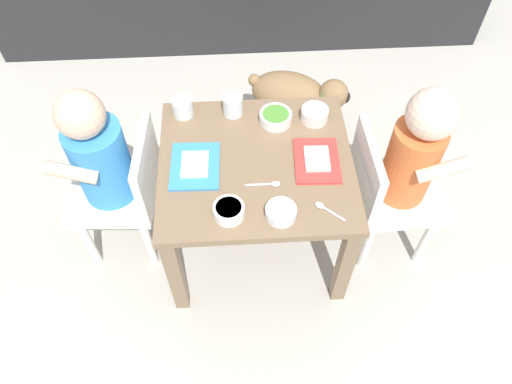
{
  "coord_description": "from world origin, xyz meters",
  "views": [
    {
      "loc": [
        -0.06,
        -0.94,
        1.55
      ],
      "look_at": [
        0.0,
        0.0,
        0.28
      ],
      "focal_mm": 34.24,
      "sensor_mm": 36.0,
      "label": 1
    }
  ],
  "objects_px": {
    "dining_table": "(256,177)",
    "cereal_bowl_right_side": "(276,117)",
    "cereal_bowl_left_side": "(229,211)",
    "veggie_bowl_near": "(315,114)",
    "seated_child_left": "(105,161)",
    "food_tray_left": "(195,166)",
    "water_cup_left": "(233,106)",
    "seated_child_right": "(408,161)",
    "spoon_by_left_tray": "(267,184)",
    "spoon_by_right_tray": "(327,210)",
    "water_cup_right": "(183,108)",
    "dog": "(295,95)",
    "food_tray_right": "(317,160)",
    "veggie_bowl_far": "(281,212)"
  },
  "relations": [
    {
      "from": "food_tray_right",
      "to": "spoon_by_left_tray",
      "type": "relative_size",
      "value": 1.84
    },
    {
      "from": "spoon_by_left_tray",
      "to": "spoon_by_right_tray",
      "type": "xyz_separation_m",
      "value": [
        0.16,
        -0.1,
        0.0
      ]
    },
    {
      "from": "dog",
      "to": "cereal_bowl_left_side",
      "type": "height_order",
      "value": "cereal_bowl_left_side"
    },
    {
      "from": "cereal_bowl_left_side",
      "to": "veggie_bowl_near",
      "type": "distance_m",
      "value": 0.45
    },
    {
      "from": "cereal_bowl_left_side",
      "to": "veggie_bowl_near",
      "type": "relative_size",
      "value": 1.0
    },
    {
      "from": "dining_table",
      "to": "cereal_bowl_left_side",
      "type": "distance_m",
      "value": 0.23
    },
    {
      "from": "food_tray_right",
      "to": "veggie_bowl_near",
      "type": "height_order",
      "value": "veggie_bowl_near"
    },
    {
      "from": "food_tray_right",
      "to": "cereal_bowl_right_side",
      "type": "xyz_separation_m",
      "value": [
        -0.11,
        0.17,
        0.01
      ]
    },
    {
      "from": "veggie_bowl_far",
      "to": "spoon_by_left_tray",
      "type": "xyz_separation_m",
      "value": [
        -0.03,
        0.11,
        -0.02
      ]
    },
    {
      "from": "dog",
      "to": "spoon_by_right_tray",
      "type": "height_order",
      "value": "spoon_by_right_tray"
    },
    {
      "from": "seated_child_left",
      "to": "water_cup_left",
      "type": "relative_size",
      "value": 10.25
    },
    {
      "from": "seated_child_right",
      "to": "spoon_by_right_tray",
      "type": "distance_m",
      "value": 0.31
    },
    {
      "from": "dining_table",
      "to": "veggie_bowl_near",
      "type": "relative_size",
      "value": 6.74
    },
    {
      "from": "dining_table",
      "to": "cereal_bowl_right_side",
      "type": "distance_m",
      "value": 0.2
    },
    {
      "from": "seated_child_left",
      "to": "cereal_bowl_left_side",
      "type": "bearing_deg",
      "value": -30.43
    },
    {
      "from": "food_tray_left",
      "to": "water_cup_left",
      "type": "relative_size",
      "value": 2.72
    },
    {
      "from": "water_cup_right",
      "to": "seated_child_left",
      "type": "bearing_deg",
      "value": -141.02
    },
    {
      "from": "dining_table",
      "to": "food_tray_right",
      "type": "height_order",
      "value": "food_tray_right"
    },
    {
      "from": "veggie_bowl_far",
      "to": "cereal_bowl_right_side",
      "type": "bearing_deg",
      "value": 87.5
    },
    {
      "from": "cereal_bowl_left_side",
      "to": "cereal_bowl_right_side",
      "type": "xyz_separation_m",
      "value": [
        0.16,
        0.35,
        -0.0
      ]
    },
    {
      "from": "dining_table",
      "to": "veggie_bowl_far",
      "type": "relative_size",
      "value": 6.78
    },
    {
      "from": "water_cup_left",
      "to": "water_cup_right",
      "type": "height_order",
      "value": "water_cup_left"
    },
    {
      "from": "seated_child_right",
      "to": "spoon_by_left_tray",
      "type": "height_order",
      "value": "seated_child_right"
    },
    {
      "from": "dog",
      "to": "spoon_by_left_tray",
      "type": "relative_size",
      "value": 4.18
    },
    {
      "from": "seated_child_right",
      "to": "cereal_bowl_right_side",
      "type": "xyz_separation_m",
      "value": [
        -0.38,
        0.19,
        0.01
      ]
    },
    {
      "from": "veggie_bowl_far",
      "to": "spoon_by_right_tray",
      "type": "distance_m",
      "value": 0.13
    },
    {
      "from": "cereal_bowl_left_side",
      "to": "veggie_bowl_near",
      "type": "bearing_deg",
      "value": 51.51
    },
    {
      "from": "seated_child_right",
      "to": "veggie_bowl_near",
      "type": "bearing_deg",
      "value": 142.57
    },
    {
      "from": "water_cup_right",
      "to": "spoon_by_right_tray",
      "type": "distance_m",
      "value": 0.57
    },
    {
      "from": "water_cup_left",
      "to": "veggie_bowl_far",
      "type": "bearing_deg",
      "value": -74.0
    },
    {
      "from": "water_cup_right",
      "to": "dining_table",
      "type": "bearing_deg",
      "value": -44.09
    },
    {
      "from": "food_tray_left",
      "to": "water_cup_right",
      "type": "bearing_deg",
      "value": 100.24
    },
    {
      "from": "seated_child_left",
      "to": "water_cup_right",
      "type": "height_order",
      "value": "seated_child_left"
    },
    {
      "from": "food_tray_left",
      "to": "veggie_bowl_near",
      "type": "relative_size",
      "value": 2.13
    },
    {
      "from": "veggie_bowl_far",
      "to": "spoon_by_right_tray",
      "type": "bearing_deg",
      "value": 4.87
    },
    {
      "from": "food_tray_left",
      "to": "veggie_bowl_near",
      "type": "height_order",
      "value": "veggie_bowl_near"
    },
    {
      "from": "dining_table",
      "to": "dog",
      "type": "xyz_separation_m",
      "value": [
        0.19,
        0.56,
        -0.17
      ]
    },
    {
      "from": "seated_child_left",
      "to": "food_tray_left",
      "type": "distance_m",
      "value": 0.27
    },
    {
      "from": "dog",
      "to": "water_cup_right",
      "type": "height_order",
      "value": "water_cup_right"
    },
    {
      "from": "food_tray_left",
      "to": "water_cup_left",
      "type": "height_order",
      "value": "water_cup_left"
    },
    {
      "from": "dog",
      "to": "water_cup_right",
      "type": "bearing_deg",
      "value": -140.4
    },
    {
      "from": "dining_table",
      "to": "seated_child_right",
      "type": "xyz_separation_m",
      "value": [
        0.45,
        -0.03,
        0.08
      ]
    },
    {
      "from": "food_tray_right",
      "to": "spoon_by_right_tray",
      "type": "xyz_separation_m",
      "value": [
        0.0,
        -0.18,
        -0.0
      ]
    },
    {
      "from": "water_cup_left",
      "to": "spoon_by_right_tray",
      "type": "relative_size",
      "value": 0.82
    },
    {
      "from": "seated_child_left",
      "to": "water_cup_left",
      "type": "distance_m",
      "value": 0.43
    },
    {
      "from": "seated_child_left",
      "to": "veggie_bowl_near",
      "type": "height_order",
      "value": "seated_child_left"
    },
    {
      "from": "seated_child_left",
      "to": "dog",
      "type": "relative_size",
      "value": 1.68
    },
    {
      "from": "dining_table",
      "to": "veggie_bowl_near",
      "type": "xyz_separation_m",
      "value": [
        0.2,
        0.17,
        0.1
      ]
    },
    {
      "from": "dining_table",
      "to": "food_tray_right",
      "type": "bearing_deg",
      "value": -3.12
    },
    {
      "from": "water_cup_right",
      "to": "veggie_bowl_near",
      "type": "distance_m",
      "value": 0.42
    }
  ]
}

